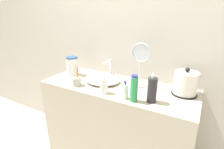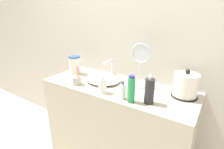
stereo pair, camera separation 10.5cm
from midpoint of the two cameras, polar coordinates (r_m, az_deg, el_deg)
The scene contains 12 objects.
wall_back at distance 1.74m, azimuth 8.54°, elevation 12.56°, with size 6.00×0.04×2.60m.
vanity_counter at distance 1.82m, azimuth 3.10°, elevation -16.51°, with size 1.40×0.54×0.88m.
sink_basin at distance 1.68m, azimuth -1.29°, elevation -1.57°, with size 0.35×0.29×0.05m.
faucet at distance 1.76m, azimuth 1.43°, elevation 2.34°, with size 0.06×0.17×0.19m.
electric_kettle at distance 1.50m, azimuth 24.76°, elevation -3.47°, with size 0.20×0.20×0.23m.
toothbrush_cup at distance 1.63m, azimuth -9.51°, elevation -1.88°, with size 0.08×0.08×0.21m.
lotion_bottle at distance 1.44m, azimuth -1.03°, elevation -3.67°, with size 0.07×0.07×0.16m.
shampoo_bottle at distance 1.30m, azimuth 8.59°, elevation -4.84°, with size 0.06×0.06×0.21m.
mouthwash_bottle at distance 1.31m, azimuth 14.42°, elevation -5.18°, with size 0.07×0.07×0.23m.
hand_cream_bottle at distance 1.35m, azimuth 5.81°, elevation -5.73°, with size 0.05×0.05×0.15m.
vanity_mirror at distance 1.54m, azimuth 11.19°, elevation 3.97°, with size 0.17×0.12×0.39m.
water_pitcher at distance 1.91m, azimuth -10.52°, elevation 3.05°, with size 0.12×0.12×0.20m.
Camera 2 is at (0.76, -0.98, 1.51)m, focal length 28.00 mm.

